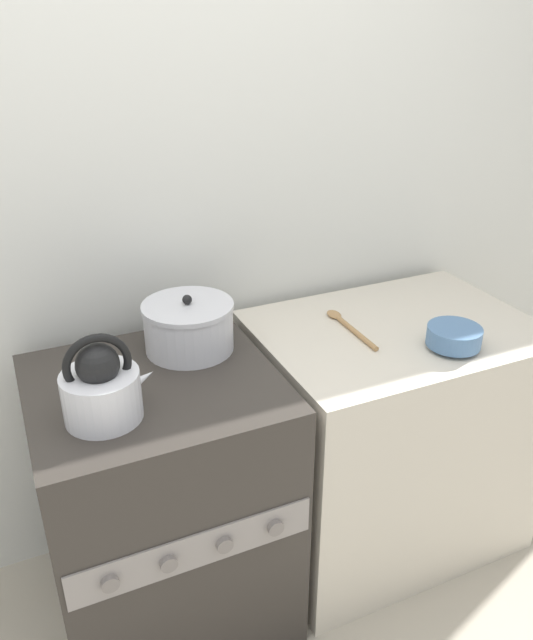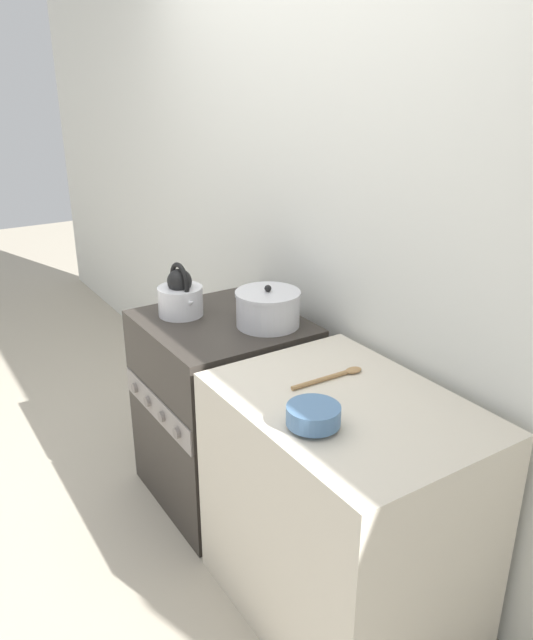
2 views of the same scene
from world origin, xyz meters
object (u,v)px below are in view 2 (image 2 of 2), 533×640
at_px(cooking_pot, 268,308).
at_px(enamel_bowl, 313,415).
at_px(stove, 224,409).
at_px(kettle, 180,296).

xyz_separation_m(cooking_pot, enamel_bowl, (0.72, -0.31, -0.04)).
relative_size(stove, cooking_pot, 3.20).
xyz_separation_m(stove, kettle, (-0.15, -0.11, 0.51)).
distance_m(stove, kettle, 0.54).
height_order(stove, cooking_pot, cooking_pot).
relative_size(stove, enamel_bowl, 5.27).
relative_size(cooking_pot, enamel_bowl, 1.65).
bearing_deg(stove, kettle, -143.28).
relative_size(kettle, enamel_bowl, 1.44).
distance_m(stove, enamel_bowl, 1.00).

